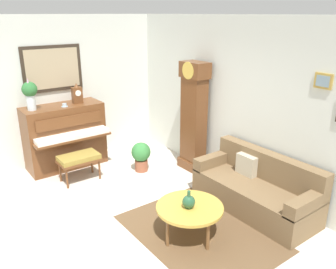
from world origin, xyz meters
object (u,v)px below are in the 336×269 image
at_px(mantel_clock, 77,94).
at_px(piano_bench, 79,159).
at_px(grandfather_clock, 194,120).
at_px(green_jug, 189,202).
at_px(flower_vase, 30,92).
at_px(piano, 65,136).
at_px(potted_plant, 141,155).
at_px(couch, 256,189).
at_px(coffee_table, 190,208).
at_px(teacup, 65,105).

bearing_deg(mantel_clock, piano_bench, -26.29).
xyz_separation_m(grandfather_clock, green_jug, (1.63, -1.47, -0.43)).
bearing_deg(green_jug, grandfather_clock, 138.02).
bearing_deg(flower_vase, piano, 90.19).
bearing_deg(mantel_clock, green_jug, 2.04).
distance_m(grandfather_clock, potted_plant, 1.17).
height_order(couch, green_jug, couch).
relative_size(flower_vase, potted_plant, 1.04).
bearing_deg(potted_plant, piano, -135.33).
bearing_deg(piano_bench, green_jug, 10.98).
bearing_deg(coffee_table, flower_vase, -162.51).
bearing_deg(mantel_clock, grandfather_clock, 46.03).
distance_m(mantel_clock, green_jug, 3.27).
height_order(piano, coffee_table, piano).
distance_m(piano, teacup, 0.63).
height_order(piano, grandfather_clock, grandfather_clock).
height_order(piano, flower_vase, flower_vase).
bearing_deg(couch, green_jug, -91.53).
bearing_deg(couch, grandfather_clock, 174.53).
xyz_separation_m(coffee_table, potted_plant, (-2.10, 0.58, -0.10)).
height_order(grandfather_clock, green_jug, grandfather_clock).
relative_size(piano, potted_plant, 2.57).
bearing_deg(potted_plant, green_jug, -16.18).
bearing_deg(piano, potted_plant, 44.67).
xyz_separation_m(piano, flower_vase, (0.00, -0.54, 0.91)).
distance_m(coffee_table, flower_vase, 3.47).
height_order(coffee_table, mantel_clock, mantel_clock).
relative_size(mantel_clock, flower_vase, 0.66).
bearing_deg(teacup, piano, -176.60).
bearing_deg(couch, mantel_clock, -156.00).
relative_size(flower_vase, green_jug, 2.42).
bearing_deg(piano_bench, flower_vase, -146.36).
bearing_deg(flower_vase, couch, 35.34).
bearing_deg(green_jug, flower_vase, -163.17).
xyz_separation_m(mantel_clock, teacup, (0.11, -0.30, -0.15)).
relative_size(piano, coffee_table, 1.64).
bearing_deg(flower_vase, green_jug, 16.83).
relative_size(piano_bench, flower_vase, 1.21).
xyz_separation_m(teacup, green_jug, (3.04, 0.41, -0.70)).
distance_m(teacup, potted_plant, 1.66).
relative_size(teacup, potted_plant, 0.21).
xyz_separation_m(piano, mantel_clock, (0.00, 0.31, 0.77)).
xyz_separation_m(piano_bench, potted_plant, (0.31, 1.08, -0.08)).
xyz_separation_m(piano_bench, couch, (2.46, 1.78, -0.09)).
relative_size(piano, teacup, 12.41).
bearing_deg(green_jug, potted_plant, 163.82).
distance_m(coffee_table, green_jug, 0.12).
distance_m(coffee_table, mantel_clock, 3.28).
height_order(coffee_table, flower_vase, flower_vase).
xyz_separation_m(mantel_clock, potted_plant, (1.04, 0.73, -1.06)).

